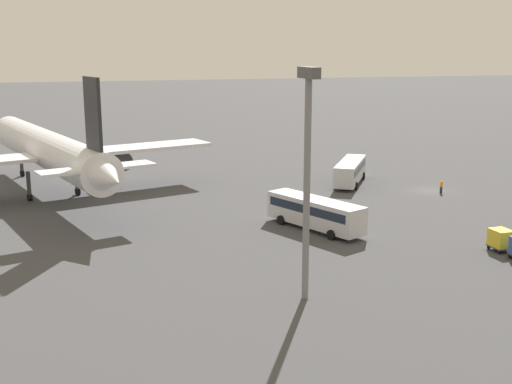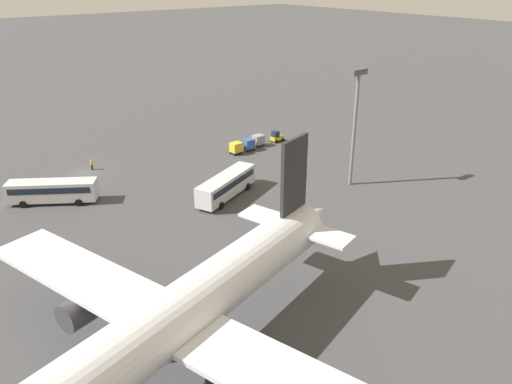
% 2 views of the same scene
% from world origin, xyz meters
% --- Properties ---
extents(ground_plane, '(600.00, 600.00, 0.00)m').
position_xyz_m(ground_plane, '(0.00, 0.00, 0.00)').
color(ground_plane, '#424244').
extents(airplane, '(48.38, 42.20, 15.63)m').
position_xyz_m(airplane, '(11.63, 47.73, 5.87)').
color(airplane, silver).
rests_on(airplane, ground).
extents(shuttle_bus_near, '(11.41, 8.88, 3.18)m').
position_xyz_m(shuttle_bus_near, '(7.28, 8.10, 1.91)').
color(shuttle_bus_near, silver).
rests_on(shuttle_bus_near, ground).
extents(shuttle_bus_far, '(11.94, 7.14, 3.25)m').
position_xyz_m(shuttle_bus_far, '(-12.58, 21.41, 1.95)').
color(shuttle_bus_far, silver).
rests_on(shuttle_bus_far, ground).
extents(baggage_tug, '(2.46, 1.73, 2.10)m').
position_xyz_m(baggage_tug, '(-34.30, 6.86, 0.94)').
color(baggage_tug, gold).
rests_on(baggage_tug, ground).
extents(worker_person, '(0.38, 0.38, 1.74)m').
position_xyz_m(worker_person, '(-1.61, -0.66, 0.87)').
color(worker_person, '#1E1E2D').
rests_on(worker_person, ground).
extents(cargo_cart_grey, '(2.04, 1.73, 2.06)m').
position_xyz_m(cargo_cart_grey, '(-30.01, 6.76, 1.19)').
color(cargo_cart_grey, '#38383D').
rests_on(cargo_cart_grey, ground).
extents(cargo_cart_blue, '(2.04, 1.73, 2.06)m').
position_xyz_m(cargo_cart_blue, '(-27.18, 7.54, 1.19)').
color(cargo_cart_blue, '#38383D').
rests_on(cargo_cart_blue, ground).
extents(cargo_cart_yellow, '(2.04, 1.73, 2.06)m').
position_xyz_m(cargo_cart_yellow, '(-24.35, 7.70, 1.19)').
color(cargo_cart_yellow, '#38383D').
rests_on(cargo_cart_yellow, ground).
extents(light_pole, '(2.80, 0.70, 17.15)m').
position_xyz_m(light_pole, '(-29.79, 29.20, 10.55)').
color(light_pole, slate).
rests_on(light_pole, ground).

